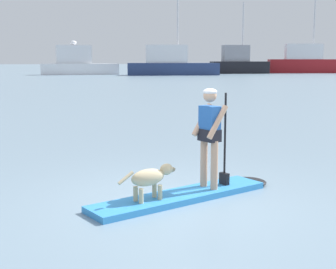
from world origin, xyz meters
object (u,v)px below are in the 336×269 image
Objects in this scene: person_paddler at (210,131)px; moored_boat_center at (307,62)px; paddleboard at (191,194)px; dog at (151,178)px; moored_boat_outer at (78,64)px; moored_boat_starboard at (171,64)px; moored_boat_far_port at (238,63)px.

person_paddler is 72.51m from moored_boat_center.
dog reaches higher than paddleboard.
moored_boat_outer reaches higher than person_paddler.
moored_boat_starboard is 12.80m from moored_boat_far_port.
paddleboard is 0.31× the size of moored_boat_outer.
moored_boat_outer is at bearing 160.25° from moored_boat_starboard.
moored_boat_far_port is (11.66, 5.28, 0.07)m from moored_boat_starboard.
moored_boat_starboard reaches higher than paddleboard.
person_paddler is at bearing -101.14° from moored_boat_starboard.
moored_boat_starboard is (12.48, 58.37, 1.09)m from dog.
paddleboard is at bearing 24.93° from dog.
moored_boat_center is at bearing 1.96° from moored_boat_outer.
paddleboard is 67.52m from moored_boat_far_port.
person_paddler is 0.13× the size of moored_boat_center.
moored_boat_far_port reaches higher than person_paddler.
dog is (-1.08, -0.50, -0.61)m from person_paddler.
moored_boat_outer is at bearing 90.10° from dog.
moored_boat_center is at bearing 2.30° from moored_boat_far_port.
dog is at bearing -119.22° from moored_boat_center.
moored_boat_far_port is at bearing 69.71° from paddleboard.
person_paddler is 1.71× the size of dog.
paddleboard is 0.26× the size of moored_boat_center.
person_paddler is at bearing 24.93° from dog.
moored_boat_far_port is at bearing -177.70° from moored_boat_center.
moored_boat_far_port is at bearing 24.39° from moored_boat_starboard.
dog is at bearing -155.07° from person_paddler.
dog is 68.09m from moored_boat_far_port.
moored_boat_starboard is at bearing -166.18° from moored_boat_center.
person_paddler reaches higher than paddleboard.
person_paddler is 67.23m from moored_boat_far_port.
moored_boat_starboard reaches higher than moored_boat_outer.
person_paddler reaches higher than dog.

